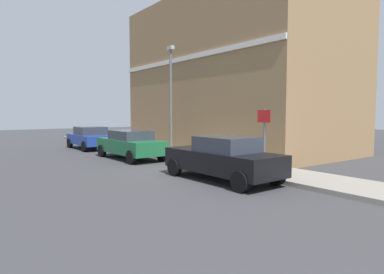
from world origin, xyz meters
TOP-DOWN VIEW (x-y plane):
  - ground at (0.00, 0.00)m, footprint 80.00×80.00m
  - sidewalk at (2.04, 6.00)m, footprint 2.33×30.00m
  - corner_building at (6.89, 4.98)m, footprint 7.49×13.96m
  - car_black at (-0.21, -2.07)m, footprint 1.95×4.48m
  - car_green at (-0.35, 4.72)m, footprint 1.94×4.42m
  - car_blue at (-0.32, 10.54)m, footprint 1.97×4.01m
  - utility_cabinet at (2.12, -0.28)m, footprint 0.46×0.61m
  - bollard_near_cabinet at (2.22, 1.32)m, footprint 0.14×0.14m
  - street_sign at (1.26, -2.60)m, footprint 0.08×0.60m
  - lamppost at (2.06, 4.73)m, footprint 0.20×0.44m

SIDE VIEW (x-z plane):
  - ground at x=0.00m, z-range 0.00..0.00m
  - sidewalk at x=2.04m, z-range 0.00..0.15m
  - utility_cabinet at x=2.12m, z-range 0.11..1.26m
  - bollard_near_cabinet at x=2.22m, z-range 0.19..1.22m
  - car_blue at x=-0.32m, z-range 0.02..1.45m
  - car_green at x=-0.35m, z-range 0.04..1.48m
  - car_black at x=-0.21m, z-range 0.02..1.54m
  - street_sign at x=1.26m, z-range 0.51..2.81m
  - lamppost at x=2.06m, z-range 0.44..6.16m
  - corner_building at x=6.89m, z-range 0.00..9.19m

